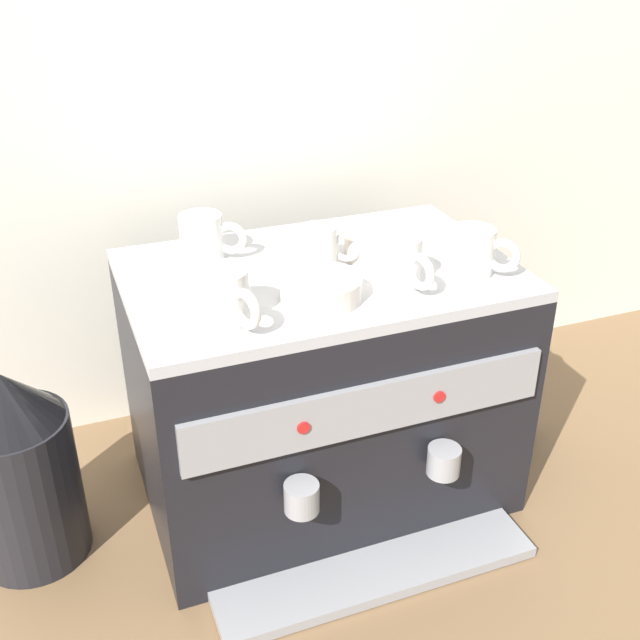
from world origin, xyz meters
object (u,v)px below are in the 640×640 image
at_px(ceramic_cup_1, 400,262).
at_px(milk_pitcher, 513,403).
at_px(ceramic_cup_4, 224,297).
at_px(ceramic_cup_0, 474,252).
at_px(ceramic_bowl_0, 321,289).
at_px(ceramic_bowl_1, 376,245).
at_px(ceramic_cup_2, 324,247).
at_px(coffee_grinder, 19,468).
at_px(ceramic_cup_3, 204,237).
at_px(espresso_machine, 321,385).

relative_size(ceramic_cup_1, milk_pitcher, 0.91).
bearing_deg(ceramic_cup_4, ceramic_cup_1, 4.16).
relative_size(ceramic_cup_0, ceramic_bowl_0, 0.79).
relative_size(ceramic_bowl_0, milk_pitcher, 0.99).
distance_m(ceramic_cup_4, ceramic_bowl_1, 0.34).
distance_m(ceramic_bowl_0, ceramic_bowl_1, 0.19).
bearing_deg(ceramic_cup_2, coffee_grinder, 179.43).
relative_size(ceramic_cup_1, ceramic_cup_4, 0.96).
bearing_deg(ceramic_bowl_1, ceramic_cup_3, 160.85).
bearing_deg(ceramic_cup_1, ceramic_bowl_0, 179.73).
bearing_deg(ceramic_bowl_1, ceramic_bowl_0, -140.78).
bearing_deg(ceramic_cup_3, ceramic_cup_4, -96.77).
xyz_separation_m(ceramic_cup_3, milk_pitcher, (0.62, -0.10, -0.44)).
relative_size(espresso_machine, coffee_grinder, 1.78).
relative_size(ceramic_cup_1, coffee_grinder, 0.32).
bearing_deg(ceramic_cup_3, coffee_grinder, -163.87).
xyz_separation_m(ceramic_bowl_0, ceramic_bowl_1, (0.15, 0.12, 0.00)).
xyz_separation_m(espresso_machine, milk_pitcher, (0.45, 0.02, -0.16)).
distance_m(ceramic_cup_2, coffee_grinder, 0.63).
distance_m(ceramic_cup_3, ceramic_bowl_1, 0.30).
height_order(espresso_machine, ceramic_bowl_1, ceramic_bowl_1).
relative_size(ceramic_cup_3, ceramic_bowl_1, 0.98).
bearing_deg(espresso_machine, ceramic_cup_3, 145.11).
distance_m(ceramic_cup_2, ceramic_bowl_0, 0.12).
xyz_separation_m(espresso_machine, ceramic_cup_3, (-0.17, 0.12, 0.27)).
distance_m(ceramic_cup_1, coffee_grinder, 0.72).
relative_size(ceramic_cup_3, ceramic_bowl_0, 0.86).
xyz_separation_m(ceramic_bowl_1, milk_pitcher, (0.34, -0.00, -0.42)).
distance_m(ceramic_cup_1, ceramic_bowl_1, 0.13).
bearing_deg(milk_pitcher, ceramic_cup_0, -150.32).
height_order(ceramic_cup_2, ceramic_cup_3, ceramic_cup_3).
distance_m(espresso_machine, ceramic_cup_4, 0.36).
xyz_separation_m(ceramic_cup_2, ceramic_bowl_0, (-0.05, -0.11, -0.02)).
xyz_separation_m(ceramic_cup_3, ceramic_bowl_0, (0.13, -0.22, -0.02)).
bearing_deg(milk_pitcher, espresso_machine, -177.35).
bearing_deg(espresso_machine, milk_pitcher, 2.65).
height_order(ceramic_cup_4, milk_pitcher, ceramic_cup_4).
bearing_deg(milk_pitcher, ceramic_cup_1, -160.94).
height_order(ceramic_cup_0, ceramic_cup_3, same).
relative_size(ceramic_cup_0, milk_pitcher, 0.78).
xyz_separation_m(ceramic_cup_1, ceramic_bowl_0, (-0.14, 0.00, -0.02)).
xyz_separation_m(ceramic_cup_0, ceramic_bowl_1, (-0.12, 0.13, -0.02)).
bearing_deg(ceramic_cup_1, ceramic_cup_4, -175.84).
bearing_deg(ceramic_cup_3, ceramic_bowl_0, -59.00).
bearing_deg(ceramic_bowl_0, espresso_machine, 69.19).
xyz_separation_m(espresso_machine, coffee_grinder, (-0.54, 0.01, -0.05)).
relative_size(ceramic_cup_3, coffee_grinder, 0.30).
bearing_deg(ceramic_cup_3, ceramic_bowl_1, -19.15).
height_order(espresso_machine, ceramic_cup_2, ceramic_cup_2).
xyz_separation_m(ceramic_cup_0, coffee_grinder, (-0.77, 0.12, -0.32)).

